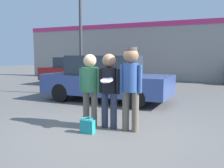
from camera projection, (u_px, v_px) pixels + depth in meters
name	position (u px, v px, depth m)	size (l,w,h in m)	color
ground_plane	(106.00, 130.00, 5.48)	(56.00, 56.00, 0.00)	#5B5956
storefront_building	(186.00, 51.00, 15.39)	(24.00, 0.22, 3.77)	gray
person_left	(90.00, 83.00, 5.77)	(0.56, 0.39, 1.65)	#665B4C
person_middle_with_frisbee	(109.00, 85.00, 5.51)	(0.50, 0.54, 1.66)	#2D3347
person_right	(131.00, 81.00, 5.28)	(0.50, 0.33, 1.80)	#665B4C
parked_car_near	(106.00, 79.00, 8.87)	(4.49, 1.88, 1.62)	#334784
parked_car_far	(80.00, 71.00, 13.55)	(4.22, 1.91, 1.52)	maroon
street_lamp	(85.00, 5.00, 9.90)	(1.20, 0.35, 5.94)	#38383D
handbag	(88.00, 126.00, 5.24)	(0.30, 0.23, 0.32)	teal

